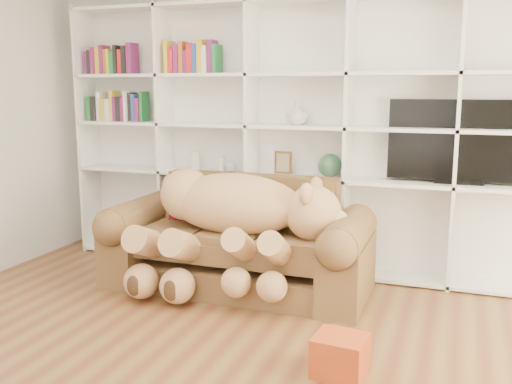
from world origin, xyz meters
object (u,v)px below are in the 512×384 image
at_px(teddy_bear, 232,217).
at_px(gift_box, 340,355).
at_px(sofa, 239,247).
at_px(tv, 461,142).

relative_size(teddy_bear, gift_box, 5.68).
bearing_deg(gift_box, sofa, 132.83).
distance_m(sofa, teddy_bear, 0.34).
bearing_deg(gift_box, tv, 72.63).
distance_m(teddy_bear, gift_box, 1.57).
height_order(teddy_bear, gift_box, teddy_bear).
bearing_deg(tv, sofa, -158.35).
bearing_deg(tv, teddy_bear, -153.01).
distance_m(gift_box, tv, 2.23).
height_order(teddy_bear, tv, tv).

